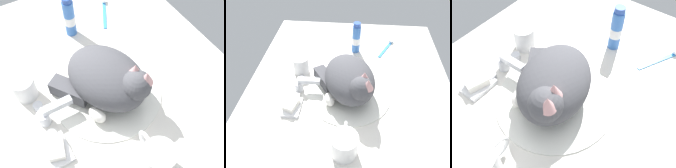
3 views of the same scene
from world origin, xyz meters
The scene contains 10 objects.
ground_plane centered at (0.00, 0.00, -1.50)cm, with size 110.00×82.50×3.00cm, color silver.
sink_basin centered at (0.00, 0.00, 0.47)cm, with size 32.69×32.69×0.93cm, color silver.
faucet centered at (0.00, 18.43, 2.70)cm, with size 13.01×10.44×6.14cm.
cat centered at (-0.80, -0.02, 7.80)cm, with size 29.23×27.51×15.64cm.
coffee_mug centered at (-25.15, 0.38, 4.30)cm, with size 12.19×8.08×8.59cm.
rinse_cup centered at (11.00, 21.02, 3.70)cm, with size 6.60×6.60×7.39cm.
soap_dish centered at (-9.75, 20.27, 0.60)cm, with size 9.00×6.40×1.20cm, color white.
soap_bar centered at (-9.75, 20.27, 2.32)cm, with size 6.19×4.11×2.25cm, color white.
toothpaste_bottle centered at (28.31, -1.69, 6.99)cm, with size 3.87×3.87×14.94cm.
toothbrush centered at (31.89, -16.89, 0.51)cm, with size 14.65×8.37×1.60cm.
Camera 1 is at (-39.76, 21.13, 68.46)cm, focal length 43.64 mm.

